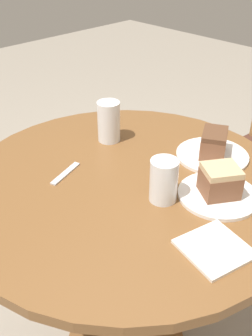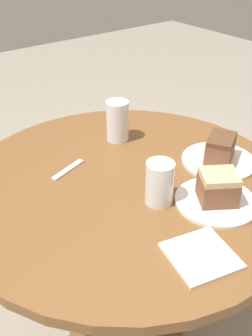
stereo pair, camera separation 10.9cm
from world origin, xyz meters
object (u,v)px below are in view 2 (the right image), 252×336
(glass_lemonade, at_px, (118,123))
(cake_slice_near, at_px, (218,187))
(cake_slice_far, at_px, (220,148))
(glass_water, at_px, (159,185))
(plate_far, at_px, (218,161))
(plate_near, at_px, (216,201))

(glass_lemonade, bearing_deg, cake_slice_near, -0.76)
(cake_slice_far, relative_size, glass_water, 1.10)
(cake_slice_near, bearing_deg, cake_slice_far, 129.30)
(plate_far, bearing_deg, plate_near, -50.70)
(cake_slice_near, relative_size, glass_water, 1.05)
(glass_lemonade, bearing_deg, plate_far, 26.78)
(glass_lemonade, xyz_separation_m, glass_water, (0.34, -0.12, -0.01))
(plate_near, xyz_separation_m, cake_slice_far, (-0.13, 0.16, 0.04))
(plate_near, distance_m, plate_far, 0.21)
(plate_far, height_order, glass_lemonade, glass_lemonade)
(plate_near, height_order, cake_slice_near, cake_slice_near)
(glass_water, bearing_deg, plate_near, 49.79)
(plate_near, distance_m, glass_lemonade, 0.44)
(plate_near, bearing_deg, cake_slice_near, 90.00)
(plate_near, relative_size, cake_slice_far, 1.64)
(plate_far, height_order, cake_slice_near, cake_slice_near)
(plate_far, distance_m, cake_slice_far, 0.04)
(cake_slice_near, bearing_deg, plate_far, 129.30)
(cake_slice_near, xyz_separation_m, cake_slice_far, (-0.13, 0.16, -0.00))
(cake_slice_near, distance_m, cake_slice_far, 0.21)
(plate_near, distance_m, cake_slice_near, 0.05)
(cake_slice_near, bearing_deg, glass_water, -130.21)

